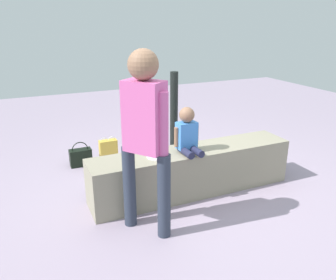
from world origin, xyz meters
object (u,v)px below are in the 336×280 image
object	(u,v)px
adult_standing	(145,128)
party_cup_red	(187,144)
child_seated	(187,133)
cake_plate	(157,155)
gift_bag	(108,150)
water_bottle_near_gift	(90,170)
cake_box_white	(231,154)
handbag_black_leather	(81,157)

from	to	relation	value
adult_standing	party_cup_red	bearing A→B (deg)	53.21
child_seated	cake_plate	distance (m)	0.39
child_seated	adult_standing	distance (m)	0.82
cake_plate	gift_bag	world-z (taller)	cake_plate
water_bottle_near_gift	party_cup_red	size ratio (longest dim) A/B	2.25
child_seated	party_cup_red	world-z (taller)	child_seated
gift_bag	cake_box_white	distance (m)	1.70
cake_plate	gift_bag	xyz separation A→B (m)	(-0.19, 1.29, -0.38)
adult_standing	party_cup_red	size ratio (longest dim) A/B	17.41
gift_bag	cake_box_white	xyz separation A→B (m)	(1.59, -0.60, -0.09)
cake_plate	handbag_black_leather	xyz separation A→B (m)	(-0.57, 1.28, -0.41)
water_bottle_near_gift	gift_bag	bearing A→B (deg)	49.97
adult_standing	handbag_black_leather	distance (m)	1.95
water_bottle_near_gift	party_cup_red	world-z (taller)	water_bottle_near_gift
child_seated	cake_box_white	distance (m)	1.42
cake_plate	handbag_black_leather	world-z (taller)	cake_plate
child_seated	water_bottle_near_gift	size ratio (longest dim) A/B	2.29
water_bottle_near_gift	party_cup_red	bearing A→B (deg)	15.97
adult_standing	water_bottle_near_gift	world-z (taller)	adult_standing
gift_bag	adult_standing	bearing A→B (deg)	-93.25
gift_bag	party_cup_red	bearing A→B (deg)	2.06
handbag_black_leather	cake_plate	bearing A→B (deg)	-65.98
water_bottle_near_gift	handbag_black_leather	world-z (taller)	handbag_black_leather
child_seated	party_cup_red	bearing A→B (deg)	62.48
cake_box_white	water_bottle_near_gift	bearing A→B (deg)	174.29
gift_bag	water_bottle_near_gift	xyz separation A→B (m)	(-0.34, -0.41, -0.06)
child_seated	cake_plate	bearing A→B (deg)	-178.98
cake_plate	handbag_black_leather	bearing A→B (deg)	114.02
cake_box_white	adult_standing	bearing A→B (deg)	-146.11
gift_bag	cake_plate	bearing A→B (deg)	-81.43
handbag_black_leather	child_seated	bearing A→B (deg)	-54.33
child_seated	water_bottle_near_gift	bearing A→B (deg)	135.12
child_seated	handbag_black_leather	xyz separation A→B (m)	(-0.92, 1.28, -0.60)
adult_standing	cake_plate	xyz separation A→B (m)	(0.29, 0.44, -0.46)
water_bottle_near_gift	party_cup_red	xyz separation A→B (m)	(1.57, 0.45, -0.05)
adult_standing	water_bottle_near_gift	xyz separation A→B (m)	(-0.24, 1.33, -0.89)
cake_box_white	handbag_black_leather	world-z (taller)	handbag_black_leather
cake_plate	water_bottle_near_gift	bearing A→B (deg)	121.21
adult_standing	gift_bag	size ratio (longest dim) A/B	4.73
adult_standing	cake_plate	distance (m)	0.70
cake_plate	party_cup_red	world-z (taller)	cake_plate
cake_plate	gift_bag	size ratio (longest dim) A/B	0.65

